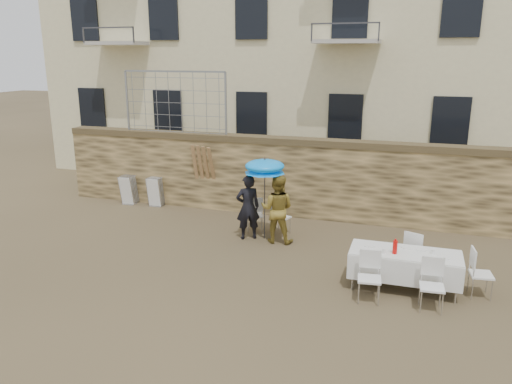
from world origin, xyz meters
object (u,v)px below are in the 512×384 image
(man_suit, at_px, (248,207))
(chair_stack_left, at_px, (132,188))
(soda_bottle, at_px, (395,247))
(table_chair_back, at_px, (415,252))
(couple_chair_left, at_px, (255,214))
(banquet_table, at_px, (405,254))
(umbrella, at_px, (265,169))
(table_chair_side, at_px, (481,273))
(woman_dress, at_px, (277,209))
(table_chair_front_right, at_px, (432,286))
(couple_chair_right, at_px, (281,216))
(chair_stack_right, at_px, (157,191))
(table_chair_front_left, at_px, (369,278))

(man_suit, relative_size, chair_stack_left, 1.78)
(soda_bottle, bearing_deg, table_chair_back, 67.17)
(couple_chair_left, distance_m, chair_stack_left, 4.65)
(banquet_table, relative_size, chair_stack_left, 2.28)
(umbrella, relative_size, chair_stack_left, 2.09)
(table_chair_side, bearing_deg, man_suit, 66.07)
(woman_dress, relative_size, umbrella, 0.88)
(man_suit, relative_size, table_chair_side, 1.70)
(woman_dress, bearing_deg, table_chair_back, 161.75)
(table_chair_back, bearing_deg, banquet_table, 97.22)
(umbrella, bearing_deg, soda_bottle, -31.42)
(table_chair_front_right, distance_m, chair_stack_left, 9.78)
(umbrella, height_order, table_chair_back, umbrella)
(umbrella, distance_m, table_chair_side, 5.27)
(table_chair_back, bearing_deg, couple_chair_right, -2.55)
(table_chair_front_right, relative_size, table_chair_back, 1.00)
(banquet_table, bearing_deg, chair_stack_right, 154.00)
(couple_chair_right, relative_size, chair_stack_right, 1.04)
(woman_dress, relative_size, table_chair_back, 1.76)
(umbrella, distance_m, chair_stack_left, 5.35)
(woman_dress, height_order, umbrella, umbrella)
(man_suit, bearing_deg, table_chair_front_left, 112.27)
(man_suit, bearing_deg, umbrella, 163.79)
(table_chair_back, distance_m, chair_stack_left, 8.91)
(man_suit, distance_m, chair_stack_left, 4.85)
(table_chair_front_left, bearing_deg, table_chair_front_right, -6.34)
(couple_chair_left, distance_m, soda_bottle, 4.36)
(umbrella, xyz_separation_m, table_chair_front_left, (2.81, -2.56, -1.32))
(banquet_table, xyz_separation_m, chair_stack_left, (-8.27, 3.59, -0.27))
(couple_chair_right, bearing_deg, banquet_table, 163.53)
(couple_chair_right, height_order, table_chair_back, same)
(table_chair_front_left, xyz_separation_m, chair_stack_right, (-6.77, 4.34, -0.02))
(man_suit, xyz_separation_m, soda_bottle, (3.61, -1.86, 0.09))
(woman_dress, bearing_deg, umbrella, -18.59)
(woman_dress, relative_size, table_chair_front_right, 1.76)
(table_chair_front_left, xyz_separation_m, chair_stack_left, (-7.67, 4.34, -0.02))
(man_suit, height_order, table_chair_front_left, man_suit)
(couple_chair_left, relative_size, couple_chair_right, 1.00)
(umbrella, height_order, banquet_table, umbrella)
(chair_stack_left, xyz_separation_m, chair_stack_right, (0.90, 0.00, 0.00))
(man_suit, bearing_deg, couple_chair_left, -120.25)
(couple_chair_left, relative_size, chair_stack_left, 1.04)
(couple_chair_right, bearing_deg, table_chair_front_left, 149.36)
(woman_dress, xyz_separation_m, banquet_table, (3.06, -1.71, -0.11))
(man_suit, distance_m, table_chair_back, 4.12)
(couple_chair_left, height_order, chair_stack_right, couple_chair_left)
(table_chair_front_left, bearing_deg, couple_chair_left, 130.49)
(table_chair_back, bearing_deg, woman_dress, 5.65)
(couple_chair_right, height_order, soda_bottle, soda_bottle)
(table_chair_back, distance_m, chair_stack_right, 8.06)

